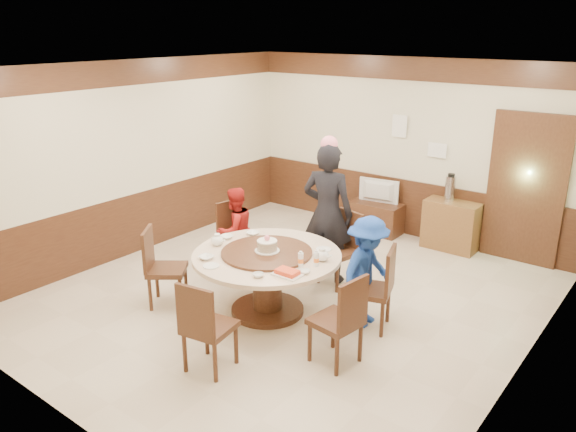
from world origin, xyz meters
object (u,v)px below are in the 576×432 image
Objects in this scene: banquet_table at (267,271)px; thermos at (450,189)px; person_blue at (367,272)px; tv_stand at (376,217)px; shrimp_platter at (287,273)px; person_standing at (328,213)px; birthday_cake at (267,246)px; television at (377,192)px; side_cabinet at (451,225)px; person_red at (235,230)px.

thermos is at bearing 75.30° from banquet_table.
person_blue reaches higher than tv_stand.
shrimp_platter is (0.55, -0.33, 0.24)m from banquet_table.
shrimp_platter is (0.52, -1.53, -0.15)m from person_standing.
banquet_table is at bearing -104.70° from thermos.
banquet_table is 4.53× the size of thermos.
banquet_table reaches higher than tv_stand.
thermos is at bearing 75.27° from birthday_cake.
television is (-0.37, 2.01, -0.24)m from person_standing.
thermos reaches higher than side_cabinet.
person_red is 2.16m from person_blue.
person_red is 4.17× the size of birthday_cake.
thermos reaches higher than shrimp_platter.
side_cabinet is (2.03, 2.59, -0.22)m from person_red.
person_standing is at bearing 88.51° from birthday_cake.
side_cabinet is at bearing 74.16° from banquet_table.
person_red is at bearing 12.82° from person_standing.
person_red is at bearing 149.37° from shrimp_platter.
birthday_cake reaches higher than tv_stand.
tv_stand is 2.24× the size of thermos.
person_standing is 6.18× the size of shrimp_platter.
thermos is at bearing 5.26° from person_blue.
person_red is at bearing 86.45° from person_blue.
birthday_cake is (0.00, 0.01, 0.31)m from banquet_table.
person_standing reaches higher than banquet_table.
person_red is 3.30m from side_cabinet.
side_cabinet is (0.92, 3.25, -0.16)m from banquet_table.
person_standing is 6.48× the size of birthday_cake.
birthday_cake is 0.36× the size of side_cabinet.
person_red is 3.27m from thermos.
person_standing reaches higher than side_cabinet.
thermos is at bearing 180.00° from side_cabinet.
side_cabinet reaches higher than tv_stand.
side_cabinet is (0.89, 2.04, -0.55)m from person_standing.
person_standing is 1.28m from person_blue.
person_red is 1.49× the size of side_cabinet.
thermos is (1.19, 0.03, 0.25)m from television.
person_blue is 1.17m from birthday_cake.
person_standing is at bearing -111.86° from thermos.
person_blue is 3.07m from television.
person_standing is at bearing 55.71° from person_blue.
television is (0.00, 0.00, 0.44)m from tv_stand.
person_red is 1.93m from shrimp_platter.
television is (0.76, 2.56, 0.09)m from person_red.
person_standing is 4.88× the size of thermos.
person_standing is 1.55× the size of person_red.
television is 1.22m from thermos.
tv_stand is at bearing 104.13° from shrimp_platter.
person_blue is at bearing 58.09° from shrimp_platter.
shrimp_platter is 0.38× the size of side_cabinet.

